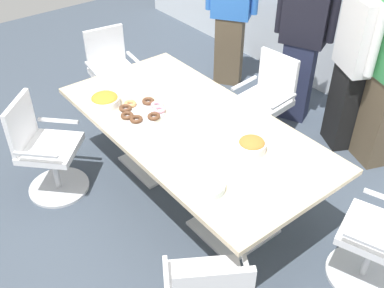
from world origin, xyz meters
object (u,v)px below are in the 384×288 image
Objects in this scene: snack_bowl_chips_orange at (105,100)px; snack_bowl_pretzels at (252,145)px; office_chair_0 at (45,153)px; person_standing_2 at (354,60)px; person_standing_0 at (231,10)px; conference_table at (192,137)px; donut_platter at (142,111)px; person_standing_1 at (303,35)px; plate_stack at (208,186)px; office_chair_2 at (383,241)px; office_chair_3 at (265,105)px; office_chair_4 at (113,76)px.

snack_bowl_chips_orange reaches higher than snack_bowl_pretzels.
person_standing_2 is (1.16, 2.61, 0.52)m from office_chair_0.
office_chair_0 is 4.14× the size of snack_bowl_pretzels.
person_standing_0 is 2.13m from snack_bowl_chips_orange.
person_standing_0 is (-1.34, 1.63, 0.30)m from conference_table.
donut_platter is (-0.93, -0.36, -0.03)m from snack_bowl_pretzels.
office_chair_0 is at bearing 55.10° from person_standing_1.
office_chair_2 is at bearing 44.34° from plate_stack.
person_standing_0 is 1.04m from person_standing_1.
snack_bowl_chips_orange is at bearing -148.22° from donut_platter.
person_standing_1 is 7.12× the size of snack_bowl_chips_orange.
office_chair_0 is 0.52× the size of person_standing_0.
office_chair_0 reaches higher than snack_bowl_pretzels.
office_chair_3 is at bearing 74.79° from person_standing_2.
office_chair_4 is at bearing 25.31° from office_chair_3.
person_standing_2 reaches higher than plate_stack.
conference_table is at bearing 94.77° from office_chair_3.
conference_table is 0.82m from snack_bowl_chips_orange.
office_chair_0 reaches higher than donut_platter.
office_chair_4 is at bearing 178.23° from snack_bowl_pretzels.
office_chair_2 is 2.28m from person_standing_1.
person_standing_1 reaches higher than person_standing_2.
snack_bowl_chips_orange is at bearing 91.85° from person_standing_2.
conference_table is 1.73m from person_standing_1.
office_chair_4 is at bearing 172.91° from conference_table.
office_chair_3 is 3.53× the size of snack_bowl_chips_orange.
person_standing_2 is (1.99, 1.44, 0.52)m from office_chair_4.
snack_bowl_pretzels is at bearing 122.07° from office_chair_3.
person_standing_2 is 2.08m from plate_stack.
person_standing_1 reaches higher than person_standing_0.
office_chair_3 is 0.93m from person_standing_2.
person_standing_0 is at bearing 129.45° from conference_table.
office_chair_2 is 1.00× the size of office_chair_3.
office_chair_3 is (-0.21, 1.10, -0.22)m from conference_table.
office_chair_4 is at bearing 74.97° from office_chair_2.
office_chair_2 is 2.31× the size of donut_platter.
office_chair_0 is 0.51× the size of person_standing_2.
conference_table is 2.13m from person_standing_0.
office_chair_3 reaches higher than snack_bowl_pretzels.
plate_stack is (1.07, -0.17, 0.01)m from donut_platter.
person_standing_1 is (-1.85, 1.20, 0.56)m from office_chair_2.
person_standing_1 is (-0.10, 0.57, 0.56)m from office_chair_3.
office_chair_0 is at bearing -121.11° from donut_platter.
plate_stack is (-0.87, -0.85, 0.37)m from office_chair_2.
conference_table is at bearing 149.72° from plate_stack.
person_standing_2 is at bearing 133.84° from office_chair_4.
office_chair_3 is at bearing 100.65° from conference_table.
snack_bowl_chips_orange reaches higher than donut_platter.
conference_table is at bearing 107.13° from person_standing_2.
office_chair_3 is 1.62m from snack_bowl_chips_orange.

